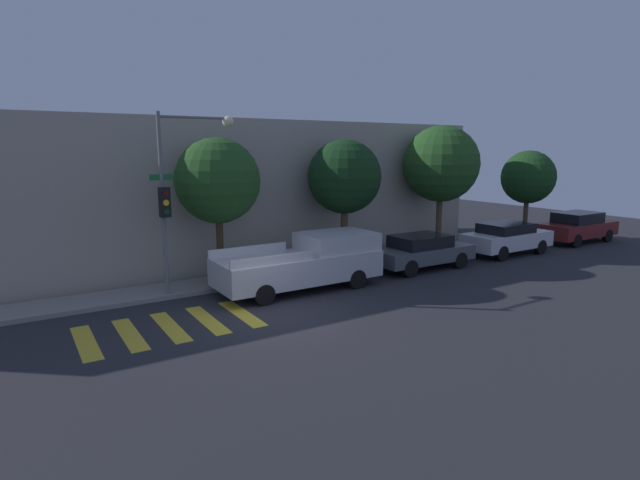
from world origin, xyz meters
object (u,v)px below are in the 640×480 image
sedan_middle (506,238)px  tree_near_corner (218,181)px  traffic_light_pole (179,181)px  tree_behind_truck (528,177)px  pickup_truck (306,262)px  tree_far_end (441,164)px  tree_midblock (345,177)px  sedan_far_end (578,227)px  sedan_near_corner (421,251)px

sedan_middle → tree_near_corner: 13.10m
traffic_light_pole → tree_behind_truck: (17.94, 0.58, -0.44)m
pickup_truck → tree_far_end: 8.76m
tree_near_corner → sedan_middle: bearing=-8.3°
tree_far_end → tree_midblock: bearing=-180.0°
pickup_truck → tree_behind_truck: tree_behind_truck is taller
sedan_middle → tree_far_end: size_ratio=0.75×
traffic_light_pole → tree_far_end: bearing=2.8°
sedan_far_end → tree_behind_truck: bearing=131.9°
pickup_truck → tree_behind_truck: size_ratio=1.21×
pickup_truck → tree_midblock: tree_midblock is taller
tree_midblock → sedan_middle: bearing=-13.8°
traffic_light_pole → tree_behind_truck: traffic_light_pole is taller
sedan_middle → sedan_far_end: (5.49, -0.00, 0.04)m
sedan_middle → tree_far_end: bearing=141.8°
tree_far_end → pickup_truck: bearing=-167.0°
tree_midblock → tree_near_corner: bearing=180.0°
sedan_middle → tree_midblock: bearing=166.2°
sedan_near_corner → tree_midblock: (-2.41, 1.85, 2.85)m
pickup_truck → sedan_near_corner: bearing=0.0°
sedan_middle → tree_behind_truck: 4.92m
pickup_truck → sedan_middle: pickup_truck is taller
tree_near_corner → tree_far_end: size_ratio=0.89×
tree_far_end → traffic_light_pole: bearing=-177.2°
sedan_middle → tree_far_end: (-2.35, 1.85, 3.22)m
traffic_light_pole → pickup_truck: traffic_light_pole is taller
sedan_near_corner → sedan_middle: sedan_middle is taller
traffic_light_pole → tree_far_end: traffic_light_pole is taller
tree_near_corner → tree_far_end: tree_far_end is taller
sedan_far_end → tree_behind_truck: 3.47m
sedan_near_corner → tree_near_corner: (-7.55, 1.85, 2.87)m
sedan_far_end → sedan_middle: bearing=180.0°
pickup_truck → tree_midblock: bearing=33.2°
traffic_light_pole → tree_midblock: traffic_light_pole is taller
sedan_middle → tree_behind_truck: bearing=25.7°
sedan_middle → tree_behind_truck: (3.84, 1.85, 2.46)m
pickup_truck → tree_behind_truck: bearing=7.4°
tree_midblock → traffic_light_pole: bearing=-175.0°
tree_near_corner → tree_behind_truck: tree_near_corner is taller
traffic_light_pole → pickup_truck: (3.77, -1.27, -2.75)m
tree_midblock → tree_far_end: tree_far_end is taller
sedan_far_end → tree_far_end: 8.66m
tree_near_corner → tree_far_end: 10.32m
tree_behind_truck → sedan_far_end: bearing=-48.1°
sedan_middle → tree_midblock: 8.23m
pickup_truck → tree_far_end: size_ratio=0.98×
tree_far_end → sedan_far_end: bearing=-13.3°
traffic_light_pole → tree_near_corner: size_ratio=1.14×
sedan_near_corner → tree_far_end: bearing=33.8°
sedan_near_corner → sedan_far_end: sedan_far_end is taller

